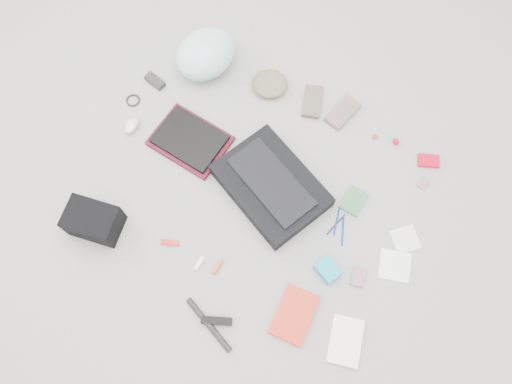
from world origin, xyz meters
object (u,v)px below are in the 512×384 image
at_px(laptop, 190,139).
at_px(camera_bag, 94,221).
at_px(accordion_wallet, 328,270).
at_px(book_red, 294,315).
at_px(messenger_bag, 271,186).
at_px(bike_helmet, 206,54).

xyz_separation_m(laptop, camera_bag, (-0.16, -0.56, 0.04)).
bearing_deg(accordion_wallet, book_red, -76.30).
xyz_separation_m(messenger_bag, bike_helmet, (-0.60, 0.46, 0.06)).
bearing_deg(messenger_bag, book_red, -29.24).
distance_m(messenger_bag, camera_bag, 0.80).
height_order(messenger_bag, book_red, messenger_bag).
relative_size(laptop, book_red, 1.39).
xyz_separation_m(laptop, bike_helmet, (-0.14, 0.42, 0.06)).
height_order(bike_helmet, accordion_wallet, bike_helmet).
bearing_deg(camera_bag, bike_helmet, 78.77).
height_order(book_red, accordion_wallet, accordion_wallet).
bearing_deg(messenger_bag, bike_helmet, 166.64).
bearing_deg(accordion_wallet, bike_helmet, 169.88).
bearing_deg(bike_helmet, accordion_wallet, -20.20).
height_order(messenger_bag, camera_bag, camera_bag).
xyz_separation_m(bike_helmet, book_red, (0.95, -0.92, -0.09)).
relative_size(messenger_bag, laptop, 1.56).
relative_size(bike_helmet, book_red, 1.45).
xyz_separation_m(messenger_bag, laptop, (-0.45, 0.04, -0.01)).
bearing_deg(book_red, laptop, 144.21).
distance_m(messenger_bag, accordion_wallet, 0.46).
bearing_deg(bike_helmet, laptop, -56.64).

